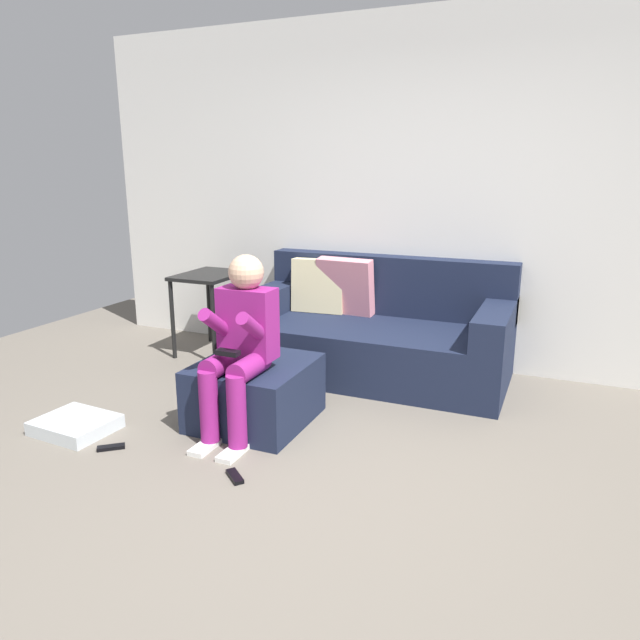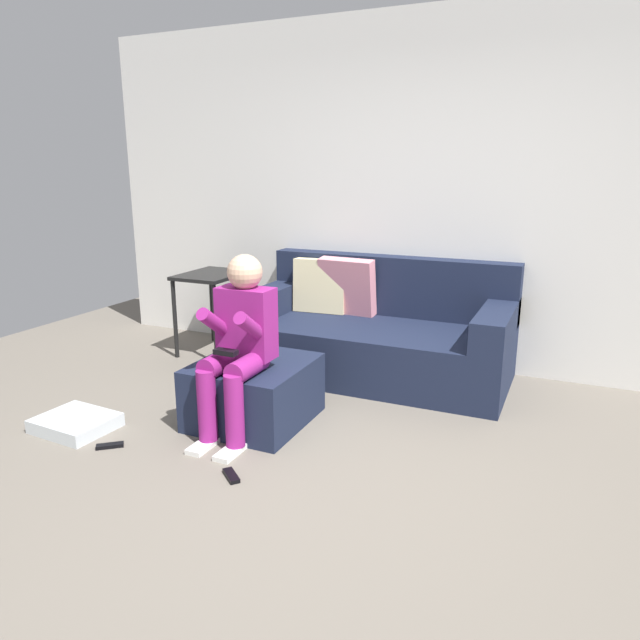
# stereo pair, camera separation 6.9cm
# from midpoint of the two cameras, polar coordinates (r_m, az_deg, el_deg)

# --- Properties ---
(ground_plane) EXTENTS (7.78, 7.78, 0.00)m
(ground_plane) POSITION_cam_midpoint_polar(r_m,az_deg,el_deg) (2.97, -2.46, -17.77)
(ground_plane) COLOR #6B6359
(wall_back) EXTENTS (5.99, 0.10, 2.75)m
(wall_back) POSITION_cam_midpoint_polar(r_m,az_deg,el_deg) (4.81, 10.19, 11.89)
(wall_back) COLOR silver
(wall_back) RESTS_ON ground_plane
(couch_sectional) EXTENTS (2.03, 0.96, 0.89)m
(couch_sectional) POSITION_cam_midpoint_polar(r_m,az_deg,el_deg) (4.62, 4.85, -1.33)
(couch_sectional) COLOR #192138
(couch_sectional) RESTS_ON ground_plane
(ottoman) EXTENTS (0.68, 0.72, 0.40)m
(ottoman) POSITION_cam_midpoint_polar(r_m,az_deg,el_deg) (3.80, -6.86, -6.98)
(ottoman) COLOR #192138
(ottoman) RESTS_ON ground_plane
(person_seated) EXTENTS (0.34, 0.59, 1.10)m
(person_seated) POSITION_cam_midpoint_polar(r_m,az_deg,el_deg) (3.51, -8.37, -1.91)
(person_seated) COLOR #8C1E72
(person_seated) RESTS_ON ground_plane
(storage_bin) EXTENTS (0.48, 0.41, 0.08)m
(storage_bin) POSITION_cam_midpoint_polar(r_m,az_deg,el_deg) (4.01, -23.17, -9.37)
(storage_bin) COLOR silver
(storage_bin) RESTS_ON ground_plane
(side_table) EXTENTS (0.47, 0.61, 0.70)m
(side_table) POSITION_cam_midpoint_polar(r_m,az_deg,el_deg) (5.16, -11.07, 3.18)
(side_table) COLOR black
(side_table) RESTS_ON ground_plane
(remote_near_ottoman) EXTENTS (0.15, 0.14, 0.02)m
(remote_near_ottoman) POSITION_cam_midpoint_polar(r_m,az_deg,el_deg) (3.24, -8.92, -14.82)
(remote_near_ottoman) COLOR black
(remote_near_ottoman) RESTS_ON ground_plane
(remote_by_storage_bin) EXTENTS (0.15, 0.14, 0.02)m
(remote_by_storage_bin) POSITION_cam_midpoint_polar(r_m,az_deg,el_deg) (3.71, -20.19, -11.56)
(remote_by_storage_bin) COLOR black
(remote_by_storage_bin) RESTS_ON ground_plane
(remote_under_side_table) EXTENTS (0.16, 0.06, 0.02)m
(remote_under_side_table) POSITION_cam_midpoint_polar(r_m,az_deg,el_deg) (4.18, -21.28, -8.62)
(remote_under_side_table) COLOR black
(remote_under_side_table) RESTS_ON ground_plane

